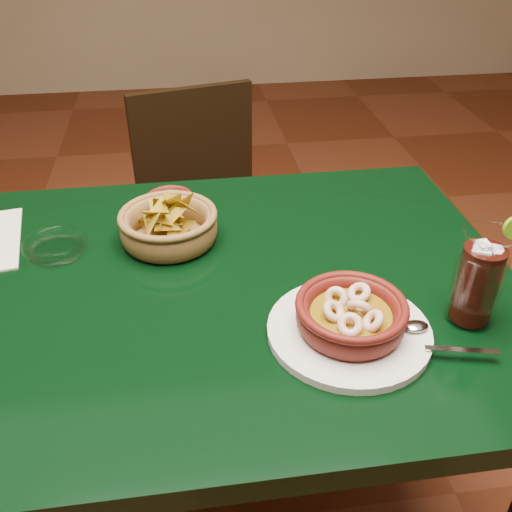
{
  "coord_description": "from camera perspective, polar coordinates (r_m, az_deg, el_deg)",
  "views": [
    {
      "loc": [
        0.03,
        -0.8,
        1.34
      ],
      "look_at": [
        0.14,
        -0.02,
        0.81
      ],
      "focal_mm": 40.0,
      "sensor_mm": 36.0,
      "label": 1
    }
  ],
  "objects": [
    {
      "name": "shrimp_plate",
      "position": [
        0.88,
        9.43,
        -6.24
      ],
      "size": [
        0.33,
        0.25,
        0.08
      ],
      "color": "silver",
      "rests_on": "dining_table"
    },
    {
      "name": "glass_ashtray",
      "position": [
        1.13,
        -19.4,
        0.97
      ],
      "size": [
        0.13,
        0.13,
        0.03
      ],
      "color": "white",
      "rests_on": "dining_table"
    },
    {
      "name": "dining_table",
      "position": [
        1.06,
        -7.74,
        -7.16
      ],
      "size": [
        1.2,
        0.8,
        0.75
      ],
      "color": "black",
      "rests_on": "ground"
    },
    {
      "name": "guacamole_ramekin",
      "position": [
        1.21,
        -8.6,
        5.33
      ],
      "size": [
        0.12,
        0.12,
        0.04
      ],
      "color": "#470F0B",
      "rests_on": "dining_table"
    },
    {
      "name": "cola_drink",
      "position": [
        0.93,
        21.36,
        -2.09
      ],
      "size": [
        0.16,
        0.16,
        0.18
      ],
      "color": "white",
      "rests_on": "dining_table"
    },
    {
      "name": "dining_chair",
      "position": [
        1.74,
        -4.83,
        3.49
      ],
      "size": [
        0.47,
        0.47,
        0.84
      ],
      "color": "black",
      "rests_on": "ground"
    },
    {
      "name": "chip_basket",
      "position": [
        1.1,
        -8.74,
        3.02
      ],
      "size": [
        0.22,
        0.22,
        0.13
      ],
      "color": "brown",
      "rests_on": "dining_table"
    }
  ]
}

